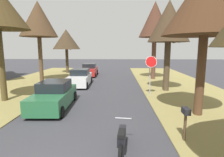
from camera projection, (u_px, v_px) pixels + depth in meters
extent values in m
cylinder|color=#9EA0A5|center=(150.00, 80.00, 13.70)|extent=(0.07, 0.55, 2.21)
cylinder|color=white|center=(151.00, 62.00, 13.16)|extent=(0.81, 0.20, 0.79)
cylinder|color=red|center=(151.00, 62.00, 13.17)|extent=(0.76, 0.20, 0.75)
cylinder|color=#523622|center=(201.00, 76.00, 9.42)|extent=(0.44, 0.44, 4.08)
cone|color=#422918|center=(206.00, 0.00, 8.83)|extent=(4.15, 4.15, 3.32)
cylinder|color=#523622|center=(217.00, 25.00, 9.20)|extent=(0.66, 1.57, 1.22)
cylinder|color=#523622|center=(222.00, 21.00, 8.44)|extent=(1.31, 1.30, 1.41)
cylinder|color=#523622|center=(215.00, 26.00, 8.85)|extent=(0.55, 1.03, 1.01)
cylinder|color=#4B3C2A|center=(167.00, 67.00, 15.08)|extent=(0.49, 0.49, 3.97)
cone|color=#3C2D1D|center=(169.00, 21.00, 14.51)|extent=(3.29, 3.29, 3.25)
cylinder|color=#4B3C2A|center=(177.00, 35.00, 14.68)|extent=(0.28, 1.50, 1.26)
cylinder|color=#4B3C2A|center=(173.00, 34.00, 14.08)|extent=(1.40, 0.68, 1.30)
cylinder|color=#4B3C2A|center=(175.00, 31.00, 14.35)|extent=(0.83, 1.08, 1.76)
cylinder|color=brown|center=(154.00, 58.00, 20.96)|extent=(0.49, 0.49, 4.73)
cone|color=#472B1E|center=(155.00, 19.00, 20.28)|extent=(3.52, 3.52, 3.87)
cylinder|color=brown|center=(150.00, 30.00, 20.25)|extent=(0.74, 1.28, 1.66)
cylinder|color=brown|center=(154.00, 29.00, 20.03)|extent=(1.13, 0.61, 1.80)
cylinder|color=brown|center=(2.00, 66.00, 12.01)|extent=(0.39, 0.39, 4.68)
cylinder|color=brown|center=(9.00, 22.00, 11.84)|extent=(0.81, 1.27, 1.10)
cylinder|color=brown|center=(41.00, 59.00, 19.30)|extent=(0.41, 0.41, 4.66)
cone|color=#45311E|center=(38.00, 19.00, 18.64)|extent=(3.79, 3.79, 3.56)
cylinder|color=brown|center=(39.00, 30.00, 18.49)|extent=(0.91, 0.63, 1.30)
cylinder|color=brown|center=(42.00, 30.00, 18.78)|extent=(0.26, 0.91, 1.40)
cylinder|color=#4B3E2B|center=(67.00, 61.00, 26.45)|extent=(0.40, 0.40, 3.37)
cone|color=#3C2E1E|center=(66.00, 39.00, 25.96)|extent=(3.86, 3.86, 2.79)
cylinder|color=#4B3E2B|center=(67.00, 45.00, 25.80)|extent=(0.80, 0.67, 1.23)
cylinder|color=#4B3E2B|center=(63.00, 45.00, 25.52)|extent=(1.37, 1.01, 1.37)
cylinder|color=#4B3E2B|center=(71.00, 46.00, 26.25)|extent=(0.54, 1.25, 1.06)
cube|color=#28663D|center=(54.00, 98.00, 10.93)|extent=(1.97, 4.46, 0.85)
cube|color=black|center=(55.00, 86.00, 11.03)|extent=(1.67, 2.08, 0.56)
cylinder|color=black|center=(61.00, 112.00, 9.34)|extent=(0.22, 0.61, 0.60)
cylinder|color=black|center=(27.00, 112.00, 9.35)|extent=(0.22, 0.61, 0.60)
cylinder|color=black|center=(74.00, 96.00, 12.60)|extent=(0.22, 0.61, 0.60)
cylinder|color=black|center=(49.00, 96.00, 12.60)|extent=(0.22, 0.61, 0.60)
cube|color=white|center=(80.00, 79.00, 17.61)|extent=(1.97, 4.46, 0.85)
cube|color=black|center=(80.00, 72.00, 17.71)|extent=(1.67, 2.08, 0.56)
cylinder|color=black|center=(87.00, 86.00, 16.02)|extent=(0.22, 0.61, 0.60)
cylinder|color=black|center=(67.00, 86.00, 16.03)|extent=(0.22, 0.61, 0.60)
cylinder|color=black|center=(91.00, 79.00, 19.28)|extent=(0.22, 0.61, 0.60)
cylinder|color=black|center=(74.00, 79.00, 19.28)|extent=(0.22, 0.61, 0.60)
cube|color=red|center=(89.00, 71.00, 24.10)|extent=(1.97, 4.46, 0.85)
cube|color=black|center=(89.00, 66.00, 24.20)|extent=(1.67, 2.08, 0.56)
cylinder|color=black|center=(95.00, 75.00, 22.52)|extent=(0.22, 0.61, 0.60)
cylinder|color=black|center=(81.00, 75.00, 22.52)|extent=(0.22, 0.61, 0.60)
cylinder|color=black|center=(97.00, 72.00, 25.77)|extent=(0.22, 0.61, 0.60)
cylinder|color=black|center=(85.00, 72.00, 25.78)|extent=(0.22, 0.61, 0.60)
cylinder|color=black|center=(123.00, 134.00, 6.97)|extent=(0.15, 0.61, 0.60)
cylinder|color=black|center=(120.00, 155.00, 5.55)|extent=(0.15, 0.61, 0.60)
cube|color=black|center=(122.00, 135.00, 6.22)|extent=(0.33, 1.03, 0.36)
cube|color=black|center=(121.00, 133.00, 5.94)|extent=(0.27, 0.58, 0.12)
cylinder|color=#9EA0A5|center=(123.00, 118.00, 6.77)|extent=(0.60, 0.09, 0.04)
cube|color=brown|center=(185.00, 127.00, 6.89)|extent=(0.08, 0.08, 1.05)
cube|color=black|center=(186.00, 111.00, 6.79)|extent=(0.22, 0.44, 0.22)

